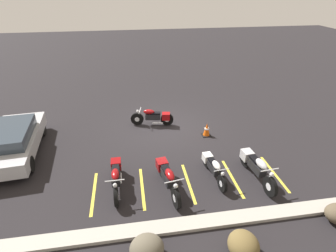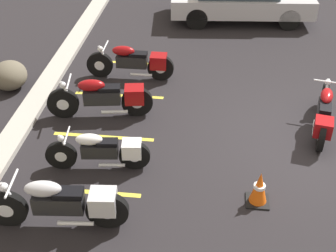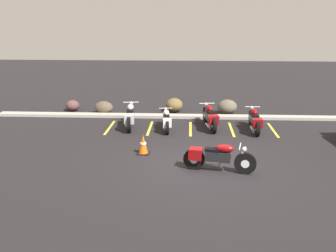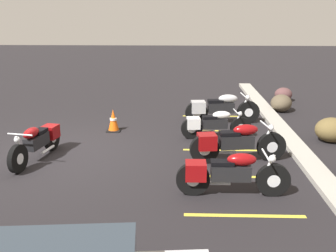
{
  "view_description": "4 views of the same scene",
  "coord_description": "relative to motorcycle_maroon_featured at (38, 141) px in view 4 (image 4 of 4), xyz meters",
  "views": [
    {
      "loc": [
        1.55,
        11.1,
        6.29
      ],
      "look_at": [
        -0.03,
        1.11,
        0.69
      ],
      "focal_mm": 28.0,
      "sensor_mm": 36.0,
      "label": 1
    },
    {
      "loc": [
        -7.84,
        1.92,
        5.76
      ],
      "look_at": [
        -1.05,
        2.69,
        0.92
      ],
      "focal_mm": 50.0,
      "sensor_mm": 36.0,
      "label": 2
    },
    {
      "loc": [
        -0.36,
        -11.11,
        4.32
      ],
      "look_at": [
        -1.06,
        1.53,
        0.82
      ],
      "focal_mm": 42.0,
      "sensor_mm": 36.0,
      "label": 3
    },
    {
      "loc": [
        9.08,
        3.0,
        3.42
      ],
      "look_at": [
        -0.26,
        2.69,
        0.63
      ],
      "focal_mm": 42.0,
      "sensor_mm": 36.0,
      "label": 4
    }
  ],
  "objects": [
    {
      "name": "landscape_rock_2",
      "position": [
        -1.49,
        7.4,
        -0.11
      ],
      "size": [
        0.85,
        0.92,
        0.66
      ],
      "primitive_type": "ellipsoid",
      "rotation": [
        0.0,
        0.0,
        1.63
      ],
      "color": "brown",
      "rests_on": "ground"
    },
    {
      "name": "ground",
      "position": [
        -0.43,
        0.35,
        -0.44
      ],
      "size": [
        60.0,
        60.0,
        0.0
      ],
      "primitive_type": "plane",
      "color": "black"
    },
    {
      "name": "parked_bike_2",
      "position": [
        0.06,
        4.58,
        0.03
      ],
      "size": [
        0.74,
        2.27,
        0.9
      ],
      "rotation": [
        0.0,
        0.0,
        1.72
      ],
      "color": "black",
      "rests_on": "ground"
    },
    {
      "name": "landscape_rock_1",
      "position": [
        -6.36,
        7.32,
        -0.18
      ],
      "size": [
        0.69,
        0.71,
        0.52
      ],
      "primitive_type": "ellipsoid",
      "rotation": [
        0.0,
        0.0,
        1.65
      ],
      "color": "brown",
      "rests_on": "ground"
    },
    {
      "name": "parked_bike_0",
      "position": [
        -3.16,
        4.53,
        0.04
      ],
      "size": [
        0.66,
        2.32,
        0.91
      ],
      "rotation": [
        0.0,
        0.0,
        1.66
      ],
      "color": "black",
      "rests_on": "ground"
    },
    {
      "name": "concrete_curb",
      "position": [
        -0.43,
        6.3,
        -0.38
      ],
      "size": [
        18.0,
        0.5,
        0.12
      ],
      "primitive_type": "cube",
      "color": "#A8A399",
      "rests_on": "ground"
    },
    {
      "name": "stall_line_3",
      "position": [
        0.92,
        4.48,
        -0.44
      ],
      "size": [
        0.1,
        2.1,
        0.0
      ],
      "primitive_type": "cube",
      "color": "gold",
      "rests_on": "ground"
    },
    {
      "name": "motorcycle_maroon_featured",
      "position": [
        0.0,
        0.0,
        0.0
      ],
      "size": [
        2.1,
        0.73,
        0.83
      ],
      "rotation": [
        0.0,
        0.0,
        -0.19
      ],
      "color": "black",
      "rests_on": "ground"
    },
    {
      "name": "stall_line_0",
      "position": [
        -4.01,
        4.48,
        -0.44
      ],
      "size": [
        0.1,
        2.1,
        0.0
      ],
      "primitive_type": "cube",
      "color": "gold",
      "rests_on": "ground"
    },
    {
      "name": "landscape_rock_0",
      "position": [
        -4.75,
        6.84,
        -0.15
      ],
      "size": [
        1.04,
        0.93,
        0.59
      ],
      "primitive_type": "ellipsoid",
      "rotation": [
        0.0,
        0.0,
        2.86
      ],
      "color": "brown",
      "rests_on": "ground"
    },
    {
      "name": "stall_line_2",
      "position": [
        -0.72,
        4.48,
        -0.44
      ],
      "size": [
        0.1,
        2.1,
        0.0
      ],
      "primitive_type": "cube",
      "color": "gold",
      "rests_on": "ground"
    },
    {
      "name": "parked_bike_3",
      "position": [
        1.78,
        4.25,
        0.01
      ],
      "size": [
        0.61,
        2.16,
        0.85
      ],
      "rotation": [
        0.0,
        0.0,
        1.58
      ],
      "color": "black",
      "rests_on": "ground"
    },
    {
      "name": "stall_line_1",
      "position": [
        -2.36,
        4.48,
        -0.44
      ],
      "size": [
        0.1,
        2.1,
        0.0
      ],
      "primitive_type": "cube",
      "color": "gold",
      "rests_on": "ground"
    },
    {
      "name": "parked_bike_1",
      "position": [
        -1.67,
        4.24,
        -0.03
      ],
      "size": [
        0.57,
        1.95,
        0.77
      ],
      "rotation": [
        0.0,
        0.0,
        1.68
      ],
      "color": "black",
      "rests_on": "ground"
    },
    {
      "name": "stall_line_4",
      "position": [
        2.57,
        4.48,
        -0.44
      ],
      "size": [
        0.1,
        2.1,
        0.0
      ],
      "primitive_type": "cube",
      "color": "gold",
      "rests_on": "ground"
    },
    {
      "name": "traffic_cone",
      "position": [
        -2.27,
        1.4,
        -0.14
      ],
      "size": [
        0.4,
        0.4,
        0.64
      ],
      "color": "black",
      "rests_on": "ground"
    }
  ]
}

